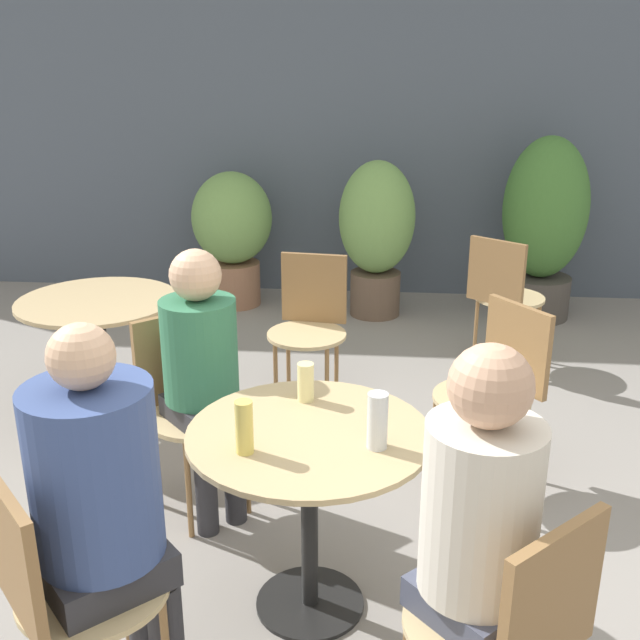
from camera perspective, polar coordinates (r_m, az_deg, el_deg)
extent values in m
plane|color=gray|center=(2.89, 4.24, -21.05)|extent=(20.00, 20.00, 0.00)
cube|color=#4C5666|center=(6.05, 5.41, 15.93)|extent=(10.00, 0.06, 3.00)
cylinder|color=black|center=(2.89, -0.77, -20.74)|extent=(0.39, 0.39, 0.01)
cylinder|color=black|center=(2.68, -0.80, -15.18)|extent=(0.06, 0.06, 0.67)
cylinder|color=tan|center=(2.50, -0.84, -8.70)|extent=(0.82, 0.82, 0.02)
cylinder|color=black|center=(4.23, -15.71, -7.45)|extent=(0.39, 0.39, 0.01)
cylinder|color=black|center=(4.09, -16.14, -3.18)|extent=(0.06, 0.06, 0.67)
cylinder|color=tan|center=(3.98, -16.61, 1.40)|extent=(0.81, 0.81, 0.02)
cylinder|color=tan|center=(3.19, -9.20, -7.27)|extent=(0.43, 0.43, 0.02)
cylinder|color=olive|center=(3.47, -8.09, -9.22)|extent=(0.02, 0.02, 0.44)
cylinder|color=olive|center=(3.36, -12.28, -10.52)|extent=(0.02, 0.02, 0.44)
cylinder|color=olive|center=(3.26, -5.57, -11.14)|extent=(0.02, 0.02, 0.44)
cylinder|color=olive|center=(3.14, -9.97, -12.63)|extent=(0.02, 0.02, 0.44)
cube|color=olive|center=(3.26, -11.05, -2.80)|extent=(0.29, 0.27, 0.39)
cylinder|color=tan|center=(2.34, -16.84, -19.09)|extent=(0.43, 0.43, 0.02)
cylinder|color=olive|center=(2.62, -14.52, -20.46)|extent=(0.02, 0.02, 0.44)
cube|color=olive|center=(2.18, -22.29, -16.31)|extent=(0.27, 0.29, 0.39)
cylinder|color=tan|center=(2.19, 12.30, -21.70)|extent=(0.43, 0.43, 0.02)
cylinder|color=olive|center=(2.49, 11.50, -22.71)|extent=(0.02, 0.02, 0.44)
cube|color=olive|center=(1.98, 17.28, -19.75)|extent=(0.29, 0.27, 0.39)
cylinder|color=tan|center=(3.38, 12.20, -5.85)|extent=(0.43, 0.43, 0.02)
cylinder|color=olive|center=(3.49, 15.21, -9.52)|extent=(0.02, 0.02, 0.44)
cylinder|color=olive|center=(3.66, 12.05, -7.81)|extent=(0.02, 0.02, 0.44)
cylinder|color=olive|center=(3.32, 11.80, -10.89)|extent=(0.02, 0.02, 0.44)
cylinder|color=olive|center=(3.49, 8.66, -9.00)|extent=(0.02, 0.02, 0.44)
cube|color=olive|center=(3.43, 14.80, -1.97)|extent=(0.24, 0.31, 0.39)
cylinder|color=tan|center=(4.80, 14.24, 1.66)|extent=(0.43, 0.43, 0.02)
cylinder|color=olive|center=(4.82, 11.77, -0.96)|extent=(0.02, 0.02, 0.44)
cylinder|color=olive|center=(4.69, 14.67, -1.76)|extent=(0.02, 0.02, 0.44)
cylinder|color=olive|center=(5.05, 13.42, -0.13)|extent=(0.02, 0.02, 0.44)
cylinder|color=olive|center=(4.93, 16.22, -0.88)|extent=(0.02, 0.02, 0.44)
cube|color=olive|center=(4.58, 13.28, 3.56)|extent=(0.31, 0.25, 0.39)
cylinder|color=tan|center=(4.04, -1.02, -1.13)|extent=(0.43, 0.43, 0.02)
cylinder|color=olive|center=(4.22, 1.26, -3.54)|extent=(0.02, 0.02, 0.44)
cylinder|color=olive|center=(4.28, -2.42, -3.24)|extent=(0.02, 0.02, 0.44)
cylinder|color=olive|center=(3.97, 0.53, -5.09)|extent=(0.02, 0.02, 0.44)
cylinder|color=olive|center=(4.03, -3.38, -4.75)|extent=(0.02, 0.02, 0.44)
cube|color=olive|center=(4.15, -0.46, 2.44)|extent=(0.37, 0.07, 0.39)
cylinder|color=#2D2D33|center=(3.16, -8.68, -12.39)|extent=(0.09, 0.09, 0.44)
cylinder|color=#2D2D33|center=(3.21, -6.52, -11.65)|extent=(0.09, 0.09, 0.44)
cube|color=#2D2D33|center=(3.14, -8.90, -6.63)|extent=(0.39, 0.39, 0.09)
cylinder|color=#337551|center=(3.03, -9.15, -2.28)|extent=(0.30, 0.30, 0.42)
sphere|color=#DBAD89|center=(2.93, -9.48, 3.40)|extent=(0.20, 0.20, 0.20)
cylinder|color=#2D2D33|center=(2.59, -13.25, -21.01)|extent=(0.10, 0.10, 0.44)
cube|color=#2D2D33|center=(2.31, -16.04, -17.58)|extent=(0.45, 0.44, 0.10)
cylinder|color=#384C84|center=(2.14, -16.80, -11.08)|extent=(0.35, 0.35, 0.50)
sphere|color=#DBAD89|center=(2.00, -17.75, -2.66)|extent=(0.18, 0.18, 0.18)
cube|color=#42475B|center=(2.17, 11.56, -20.10)|extent=(0.39, 0.39, 0.09)
cylinder|color=beige|center=(2.01, 12.12, -13.85)|extent=(0.30, 0.30, 0.47)
sphere|color=tan|center=(1.84, 12.88, -4.92)|extent=(0.21, 0.21, 0.21)
cylinder|color=#DBC65B|center=(2.35, -5.79, -8.12)|extent=(0.06, 0.06, 0.18)
cylinder|color=silver|center=(2.37, 4.40, -7.66)|extent=(0.07, 0.07, 0.19)
cylinder|color=beige|center=(2.68, -1.10, -4.75)|extent=(0.06, 0.06, 0.14)
cylinder|color=#93664C|center=(5.96, -6.53, 2.81)|extent=(0.41, 0.41, 0.34)
ellipsoid|color=#709E51|center=(5.83, -6.73, 7.73)|extent=(0.62, 0.62, 0.71)
cylinder|color=brown|center=(5.70, 4.22, 2.06)|extent=(0.38, 0.38, 0.33)
ellipsoid|color=#709E51|center=(5.55, 4.37, 7.79)|extent=(0.56, 0.56, 0.83)
cylinder|color=#47423D|center=(5.87, 16.18, 1.74)|extent=(0.48, 0.48, 0.31)
ellipsoid|color=#427533|center=(5.71, 16.81, 8.17)|extent=(0.61, 0.61, 1.03)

